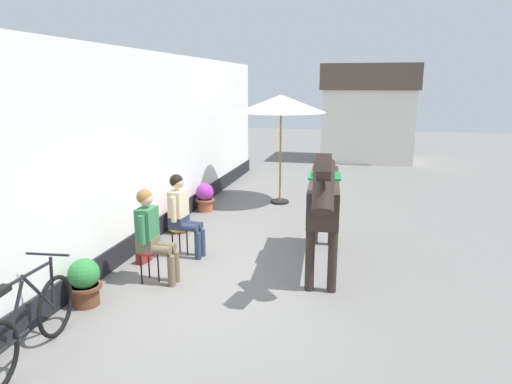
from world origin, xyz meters
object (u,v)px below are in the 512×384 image
object	(u,v)px
seated_visitor_near	(152,231)
flower_planter_farthest	(205,197)
cafe_parasol	(281,104)
saddled_horse_center	(324,196)
satchel_bag	(144,256)
leaning_bicycle	(28,326)
flower_planter_nearest	(85,281)
seated_visitor_far	(182,211)
flower_planter_inner_far	(179,216)

from	to	relation	value
seated_visitor_near	flower_planter_farthest	size ratio (longest dim) A/B	2.17
cafe_parasol	saddled_horse_center	bearing A→B (deg)	-70.22
satchel_bag	leaning_bicycle	bearing A→B (deg)	11.88
flower_planter_nearest	flower_planter_farthest	bearing A→B (deg)	90.17
seated_visitor_far	satchel_bag	distance (m)	0.96
seated_visitor_far	flower_planter_nearest	distance (m)	2.11
saddled_horse_center	flower_planter_inner_far	world-z (taller)	saddled_horse_center
seated_visitor_far	flower_planter_nearest	xyz separation A→B (m)	(-0.56, -1.99, -0.44)
flower_planter_nearest	satchel_bag	world-z (taller)	flower_planter_nearest
seated_visitor_near	satchel_bag	distance (m)	1.06
seated_visitor_near	seated_visitor_far	distance (m)	1.10
satchel_bag	flower_planter_inner_far	bearing A→B (deg)	-168.35
seated_visitor_near	saddled_horse_center	xyz separation A→B (m)	(2.34, 1.10, 0.38)
seated_visitor_near	saddled_horse_center	bearing A→B (deg)	25.13
flower_planter_nearest	cafe_parasol	world-z (taller)	cafe_parasol
seated_visitor_far	saddled_horse_center	world-z (taller)	saddled_horse_center
seated_visitor_far	seated_visitor_near	bearing A→B (deg)	-90.74
seated_visitor_near	seated_visitor_far	bearing A→B (deg)	89.26
flower_planter_nearest	cafe_parasol	bearing A→B (deg)	75.42
seated_visitor_near	cafe_parasol	xyz separation A→B (m)	(0.97, 4.93, 1.59)
flower_planter_farthest	leaning_bicycle	bearing A→B (deg)	-88.29
saddled_horse_center	cafe_parasol	bearing A→B (deg)	109.78
flower_planter_nearest	cafe_parasol	xyz separation A→B (m)	(1.51, 5.81, 2.03)
seated_visitor_near	flower_planter_farthest	bearing A→B (deg)	98.31
seated_visitor_far	leaning_bicycle	bearing A→B (deg)	-96.98
seated_visitor_far	satchel_bag	world-z (taller)	seated_visitor_far
seated_visitor_near	saddled_horse_center	world-z (taller)	saddled_horse_center
flower_planter_inner_far	seated_visitor_near	bearing A→B (deg)	-76.46
flower_planter_farthest	flower_planter_inner_far	bearing A→B (deg)	-89.42
flower_planter_inner_far	cafe_parasol	distance (m)	3.68
cafe_parasol	seated_visitor_near	bearing A→B (deg)	-101.10
leaning_bicycle	satchel_bag	xyz separation A→B (m)	(-0.11, 2.78, -0.30)
flower_planter_nearest	cafe_parasol	distance (m)	6.34
seated_visitor_near	leaning_bicycle	bearing A→B (deg)	-100.15
seated_visitor_far	flower_planter_farthest	size ratio (longest dim) A/B	2.17
seated_visitor_near	flower_planter_farthest	xyz separation A→B (m)	(-0.56, 3.82, -0.44)
seated_visitor_near	satchel_bag	bearing A→B (deg)	126.83
flower_planter_inner_far	satchel_bag	xyz separation A→B (m)	(0.05, -1.60, -0.23)
seated_visitor_near	flower_planter_inner_far	bearing A→B (deg)	103.54
seated_visitor_far	satchel_bag	xyz separation A→B (m)	(-0.50, -0.45, -0.68)
saddled_horse_center	flower_planter_farthest	world-z (taller)	saddled_horse_center
seated_visitor_near	satchel_bag	size ratio (longest dim) A/B	4.96
cafe_parasol	flower_planter_inner_far	bearing A→B (deg)	-119.43
leaning_bicycle	saddled_horse_center	bearing A→B (deg)	49.83
flower_planter_nearest	flower_planter_farthest	distance (m)	4.70
cafe_parasol	satchel_bag	size ratio (longest dim) A/B	9.21
flower_planter_inner_far	flower_planter_farthest	bearing A→B (deg)	90.58
seated_visitor_far	flower_planter_farthest	world-z (taller)	seated_visitor_far
flower_planter_nearest	flower_planter_inner_far	world-z (taller)	same
seated_visitor_near	leaning_bicycle	size ratio (longest dim) A/B	0.79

